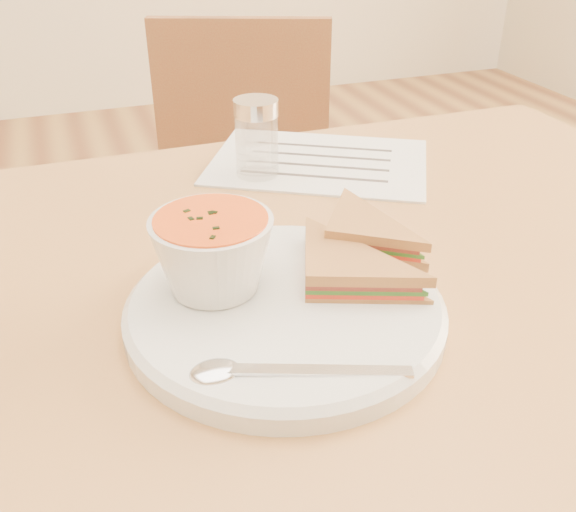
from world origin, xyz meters
name	(u,v)px	position (x,y,z in m)	size (l,w,h in m)	color
dining_table	(322,501)	(0.00, 0.00, 0.38)	(1.00, 0.70, 0.75)	#97542F
chair_far	(240,241)	(0.07, 0.63, 0.42)	(0.37, 0.37, 0.84)	brown
plate	(285,311)	(-0.08, -0.09, 0.76)	(0.27, 0.27, 0.02)	white
soup_bowl	(213,257)	(-0.13, -0.05, 0.80)	(0.10, 0.10, 0.07)	white
sandwich_half_a	(305,293)	(-0.07, -0.10, 0.78)	(0.11, 0.11, 0.03)	#BA8141
sandwich_half_b	(324,245)	(-0.03, -0.04, 0.79)	(0.10, 0.10, 0.03)	#BA8141
spoon	(291,372)	(-0.11, -0.18, 0.77)	(0.19, 0.04, 0.01)	silver
paper_menu	(319,162)	(0.08, 0.23, 0.75)	(0.28, 0.21, 0.00)	white
condiment_shaker	(257,139)	(-0.01, 0.22, 0.80)	(0.06, 0.06, 0.10)	silver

